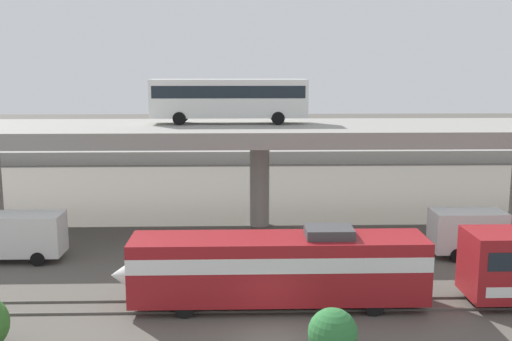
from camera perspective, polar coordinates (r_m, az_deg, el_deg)
rail_strip_near at (r=30.75m, az=1.43°, el=-13.29°), size 110.00×0.12×0.12m
rail_strip_far at (r=32.18m, az=1.29°, el=-12.21°), size 110.00×0.12×0.12m
train_locomotive at (r=30.69m, az=0.75°, el=-9.07°), size 15.98×3.04×4.18m
highway_overpass at (r=45.32m, az=0.35°, el=3.37°), size 96.00×11.22×7.81m
transit_bus_on_overpass at (r=46.22m, az=-2.58°, el=7.04°), size 12.00×2.68×3.40m
service_truck_west at (r=40.88m, az=-22.26°, el=-5.78°), size 6.80×2.46×3.04m
service_truck_east at (r=41.31m, az=20.67°, el=-5.52°), size 6.80×2.46×3.04m
pier_parking_lot at (r=80.81m, az=-0.50°, el=1.84°), size 70.79×12.18×1.63m
parked_car_0 at (r=81.61m, az=-17.21°, el=2.60°), size 4.25×2.00×1.50m
parked_car_1 at (r=82.99m, az=12.17°, el=2.94°), size 4.08×1.98×1.50m
parked_car_2 at (r=82.47m, az=5.09°, el=3.08°), size 4.05×1.91×1.50m
parked_car_3 at (r=81.56m, az=1.97°, el=3.03°), size 4.08×1.95×1.50m
parked_car_4 at (r=79.15m, az=-9.93°, el=2.68°), size 4.25×2.00×1.50m
parked_car_5 at (r=83.15m, az=-20.34°, el=2.55°), size 4.32×1.93×1.50m
parked_car_6 at (r=86.65m, az=-17.37°, el=2.99°), size 4.56×1.99×1.50m
parked_car_7 at (r=83.77m, az=17.58°, el=2.76°), size 4.40×1.82×1.50m
harbor_water at (r=103.72m, az=-0.75°, el=3.18°), size 140.00×36.00×0.01m
shrub_right at (r=26.33m, az=7.34°, el=-15.13°), size 2.13×2.13×2.13m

